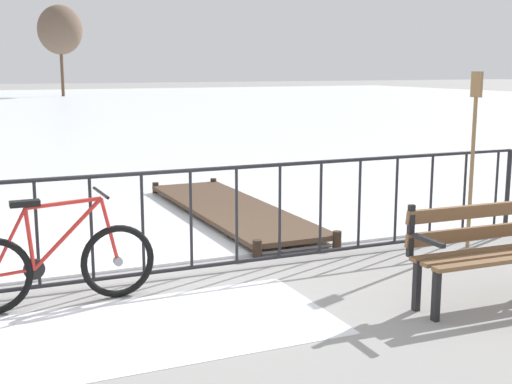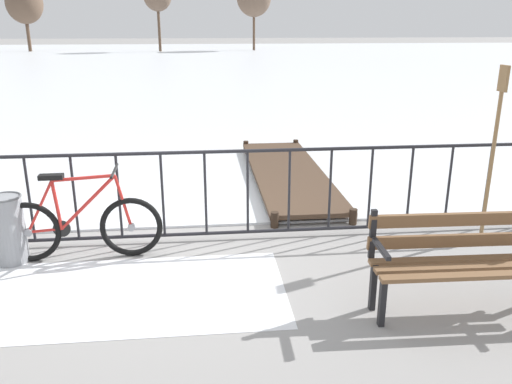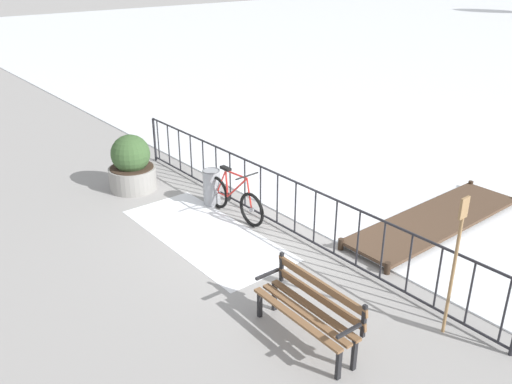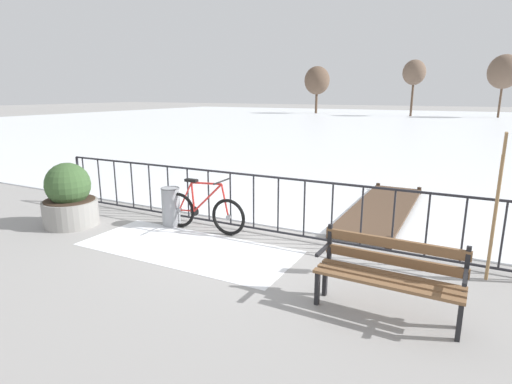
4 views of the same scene
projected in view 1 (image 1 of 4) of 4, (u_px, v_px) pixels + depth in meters
name	position (u px, v px, depth m)	size (l,w,h in m)	color
ground_plane	(145.00, 281.00, 6.54)	(160.00, 160.00, 0.00)	gray
snow_patch	(110.00, 335.00, 5.23)	(3.56, 1.50, 0.01)	white
railing_fence	(143.00, 225.00, 6.44)	(9.06, 0.06, 1.07)	#232328
bicycle_near_railing	(57.00, 264.00, 5.81)	(1.71, 0.52, 0.97)	black
park_bench	(493.00, 244.00, 5.93)	(1.61, 0.53, 0.89)	brown
oar_upright	(473.00, 148.00, 7.57)	(0.04, 0.16, 1.98)	#937047
wooden_dock	(231.00, 208.00, 9.32)	(1.10, 4.12, 0.20)	#4C3828
tree_far_west	(60.00, 30.00, 45.67)	(2.97, 2.97, 6.09)	brown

